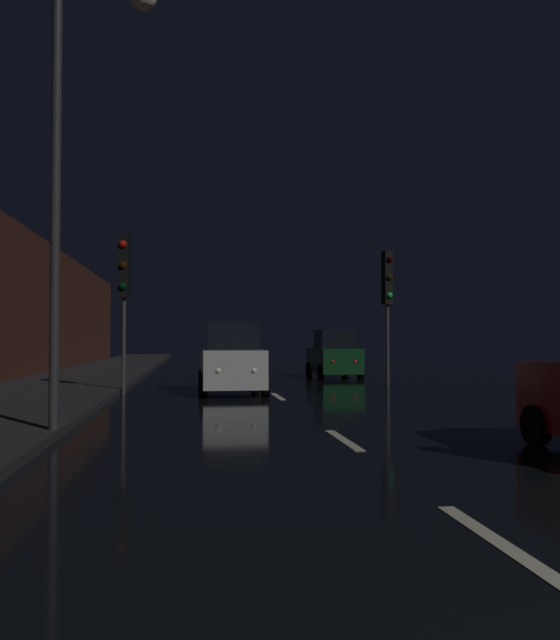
{
  "coord_description": "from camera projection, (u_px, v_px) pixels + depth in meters",
  "views": [
    {
      "loc": [
        -2.42,
        -2.04,
        1.61
      ],
      "look_at": [
        -0.38,
        13.26,
        2.08
      ],
      "focal_mm": 37.15,
      "sensor_mm": 36.0,
      "label": 1
    }
  ],
  "objects": [
    {
      "name": "ground",
      "position": [
        253.0,
        380.0,
        26.56
      ],
      "size": [
        25.91,
        84.0,
        0.02
      ],
      "primitive_type": "cube",
      "color": "black"
    },
    {
      "name": "sidewalk_left",
      "position": [
        79.0,
        380.0,
        25.67
      ],
      "size": [
        4.4,
        84.0,
        0.15
      ],
      "primitive_type": "cube",
      "color": "#28282B",
      "rests_on": "ground"
    },
    {
      "name": "lane_centerline",
      "position": [
        296.0,
        409.0,
        15.43
      ],
      "size": [
        0.16,
        24.2,
        0.01
      ],
      "color": "beige",
      "rests_on": "ground"
    },
    {
      "name": "traffic_light_far_left",
      "position": [
        124.0,
        278.0,
        19.87
      ],
      "size": [
        0.35,
        0.48,
        4.8
      ],
      "rotation": [
        0.0,
        0.0,
        -1.71
      ],
      "color": "#38383A",
      "rests_on": "ground"
    },
    {
      "name": "traffic_light_far_right",
      "position": [
        388.0,
        288.0,
        23.46
      ],
      "size": [
        0.36,
        0.48,
        4.77
      ],
      "rotation": [
        0.0,
        0.0,
        -1.41
      ],
      "color": "#38383A",
      "rests_on": "ground"
    },
    {
      "name": "streetlamp_overhead",
      "position": [
        84.0,
        135.0,
        10.96
      ],
      "size": [
        1.7,
        0.44,
        7.61
      ],
      "color": "#2D2D30",
      "rests_on": "ground"
    },
    {
      "name": "car_approaching_headlights",
      "position": [
        231.0,
        361.0,
        20.21
      ],
      "size": [
        1.97,
        4.27,
        2.15
      ],
      "rotation": [
        0.0,
        0.0,
        -1.57
      ],
      "color": "silver",
      "rests_on": "ground"
    },
    {
      "name": "car_parked_right_far",
      "position": [
        334.0,
        356.0,
        28.54
      ],
      "size": [
        1.87,
        4.06,
        2.04
      ],
      "rotation": [
        0.0,
        0.0,
        1.57
      ],
      "color": "#0F3819",
      "rests_on": "ground"
    }
  ]
}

